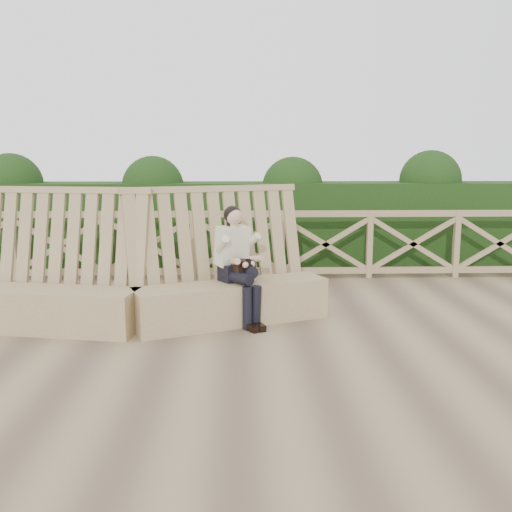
{
  "coord_description": "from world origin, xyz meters",
  "views": [
    {
      "loc": [
        0.01,
        -5.59,
        1.93
      ],
      "look_at": [
        0.2,
        0.4,
        0.9
      ],
      "focal_mm": 40.0,
      "sensor_mm": 36.0,
      "label": 1
    }
  ],
  "objects": [
    {
      "name": "ground",
      "position": [
        0.0,
        0.0,
        0.0
      ],
      "size": [
        60.0,
        60.0,
        0.0
      ],
      "primitive_type": "plane",
      "color": "brown",
      "rests_on": "ground"
    },
    {
      "name": "bench",
      "position": [
        -1.17,
        0.93,
        0.41
      ],
      "size": [
        4.53,
        1.58,
        1.62
      ],
      "rotation": [
        0.0,
        0.0,
        0.08
      ],
      "color": "olive",
      "rests_on": "ground"
    },
    {
      "name": "woman",
      "position": [
        0.01,
        1.01,
        0.76
      ],
      "size": [
        0.63,
        0.82,
        1.38
      ],
      "rotation": [
        0.0,
        0.0,
        0.59
      ],
      "color": "black",
      "rests_on": "ground"
    },
    {
      "name": "guardrail",
      "position": [
        0.0,
        3.5,
        0.55
      ],
      "size": [
        10.1,
        0.09,
        1.1
      ],
      "color": "#836B4C",
      "rests_on": "ground"
    },
    {
      "name": "hedge",
      "position": [
        0.0,
        4.7,
        0.75
      ],
      "size": [
        12.0,
        1.2,
        1.5
      ],
      "primitive_type": "cube",
      "color": "black",
      "rests_on": "ground"
    }
  ]
}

